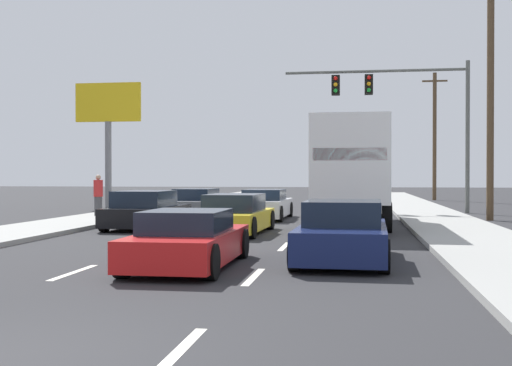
# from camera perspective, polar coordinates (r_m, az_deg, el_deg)

# --- Properties ---
(ground_plane) EXTENTS (140.00, 140.00, 0.00)m
(ground_plane) POSITION_cam_1_polar(r_m,az_deg,el_deg) (30.98, 2.20, -2.68)
(ground_plane) COLOR #2B2B2D
(sidewalk_right) EXTENTS (2.96, 80.00, 0.14)m
(sidewalk_right) POSITION_cam_1_polar(r_m,az_deg,el_deg) (25.99, 15.85, -3.20)
(sidewalk_right) COLOR #9E9E99
(sidewalk_right) RESTS_ON ground_plane
(sidewalk_left) EXTENTS (2.96, 80.00, 0.14)m
(sidewalk_left) POSITION_cam_1_polar(r_m,az_deg,el_deg) (27.74, -12.98, -2.95)
(sidewalk_left) COLOR #9E9E99
(sidewalk_left) RESTS_ON ground_plane
(lane_markings) EXTENTS (3.54, 52.00, 0.01)m
(lane_markings) POSITION_cam_1_polar(r_m,az_deg,el_deg) (26.79, 1.18, -3.20)
(lane_markings) COLOR silver
(lane_markings) RESTS_ON ground_plane
(car_gray) EXTENTS (2.00, 4.14, 1.23)m
(car_gray) POSITION_cam_1_polar(r_m,az_deg,el_deg) (28.66, -5.17, -1.81)
(car_gray) COLOR slate
(car_gray) RESTS_ON ground_plane
(car_black) EXTENTS (2.04, 4.49, 1.29)m
(car_black) POSITION_cam_1_polar(r_m,az_deg,el_deg) (22.71, -9.49, -2.42)
(car_black) COLOR black
(car_black) RESTS_ON ground_plane
(car_white) EXTENTS (1.91, 4.53, 1.23)m
(car_white) POSITION_cam_1_polar(r_m,az_deg,el_deg) (27.07, 0.82, -1.95)
(car_white) COLOR white
(car_white) RESTS_ON ground_plane
(car_yellow) EXTENTS (1.99, 4.50, 1.23)m
(car_yellow) POSITION_cam_1_polar(r_m,az_deg,el_deg) (20.36, -1.82, -2.83)
(car_yellow) COLOR yellow
(car_yellow) RESTS_ON ground_plane
(car_red) EXTENTS (1.81, 4.20, 1.13)m
(car_red) POSITION_cam_1_polar(r_m,az_deg,el_deg) (12.97, -5.92, -5.04)
(car_red) COLOR red
(car_red) RESTS_ON ground_plane
(box_truck) EXTENTS (2.65, 8.94, 3.63)m
(box_truck) POSITION_cam_1_polar(r_m,az_deg,el_deg) (23.25, 8.42, 1.39)
(box_truck) COLOR white
(box_truck) RESTS_ON ground_plane
(car_navy) EXTENTS (1.98, 4.37, 1.28)m
(car_navy) POSITION_cam_1_polar(r_m,az_deg,el_deg) (13.93, 7.60, -4.39)
(car_navy) COLOR #141E4C
(car_navy) RESTS_ON ground_plane
(traffic_signal_mast) EXTENTS (8.85, 0.69, 7.30)m
(traffic_signal_mast) POSITION_cam_1_polar(r_m,az_deg,el_deg) (32.67, 11.75, 7.23)
(traffic_signal_mast) COLOR #595B56
(traffic_signal_mast) RESTS_ON ground_plane
(utility_pole_mid) EXTENTS (1.80, 0.28, 9.79)m
(utility_pole_mid) POSITION_cam_1_polar(r_m,az_deg,el_deg) (28.08, 19.75, 7.22)
(utility_pole_mid) COLOR brown
(utility_pole_mid) RESTS_ON ground_plane
(utility_pole_far) EXTENTS (1.80, 0.28, 9.30)m
(utility_pole_far) POSITION_cam_1_polar(r_m,az_deg,el_deg) (49.55, 15.30, 4.09)
(utility_pole_far) COLOR brown
(utility_pole_far) RESTS_ON ground_plane
(roadside_billboard) EXTENTS (3.78, 0.36, 6.99)m
(roadside_billboard) POSITION_cam_1_polar(r_m,az_deg,el_deg) (37.71, -12.76, 5.42)
(roadside_billboard) COLOR slate
(roadside_billboard) RESTS_ON ground_plane
(pedestrian_near_corner) EXTENTS (0.38, 0.38, 1.70)m
(pedestrian_near_corner) POSITION_cam_1_polar(r_m,az_deg,el_deg) (27.83, -13.59, -1.05)
(pedestrian_near_corner) COLOR #3F3F42
(pedestrian_near_corner) RESTS_ON sidewalk_left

